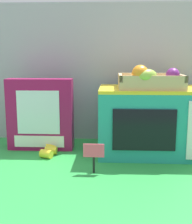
{
  "coord_description": "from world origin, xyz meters",
  "views": [
    {
      "loc": [
        -0.05,
        -1.18,
        0.38
      ],
      "look_at": [
        -0.11,
        0.01,
        0.16
      ],
      "focal_mm": 48.02,
      "sensor_mm": 36.0,
      "label": 1
    }
  ],
  "objects_px": {
    "food_groups_crate": "(150,81)",
    "price_sign": "(94,154)",
    "loose_toy_banana": "(50,150)",
    "cookie_set_box": "(40,115)",
    "toy_microwave": "(154,121)"
  },
  "relations": [
    {
      "from": "cookie_set_box",
      "to": "price_sign",
      "type": "relative_size",
      "value": 2.94
    },
    {
      "from": "cookie_set_box",
      "to": "toy_microwave",
      "type": "bearing_deg",
      "value": -2.95
    },
    {
      "from": "food_groups_crate",
      "to": "loose_toy_banana",
      "type": "distance_m",
      "value": 0.48
    },
    {
      "from": "cookie_set_box",
      "to": "price_sign",
      "type": "xyz_separation_m",
      "value": [
        0.24,
        -0.25,
        -0.08
      ]
    },
    {
      "from": "toy_microwave",
      "to": "food_groups_crate",
      "type": "height_order",
      "value": "food_groups_crate"
    },
    {
      "from": "toy_microwave",
      "to": "food_groups_crate",
      "type": "xyz_separation_m",
      "value": [
        -0.02,
        -0.04,
        0.16
      ]
    },
    {
      "from": "loose_toy_banana",
      "to": "price_sign",
      "type": "bearing_deg",
      "value": -44.09
    },
    {
      "from": "toy_microwave",
      "to": "cookie_set_box",
      "type": "bearing_deg",
      "value": 177.05
    },
    {
      "from": "toy_microwave",
      "to": "loose_toy_banana",
      "type": "height_order",
      "value": "toy_microwave"
    },
    {
      "from": "food_groups_crate",
      "to": "price_sign",
      "type": "distance_m",
      "value": 0.36
    },
    {
      "from": "food_groups_crate",
      "to": "price_sign",
      "type": "xyz_separation_m",
      "value": [
        -0.2,
        -0.19,
        -0.22
      ]
    },
    {
      "from": "cookie_set_box",
      "to": "price_sign",
      "type": "bearing_deg",
      "value": -46.75
    },
    {
      "from": "price_sign",
      "to": "loose_toy_banana",
      "type": "bearing_deg",
      "value": 135.91
    },
    {
      "from": "toy_microwave",
      "to": "cookie_set_box",
      "type": "relative_size",
      "value": 1.47
    },
    {
      "from": "food_groups_crate",
      "to": "cookie_set_box",
      "type": "height_order",
      "value": "food_groups_crate"
    }
  ]
}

